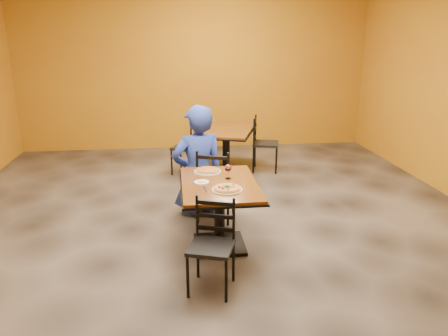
{
  "coord_description": "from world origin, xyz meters",
  "views": [
    {
      "loc": [
        -0.47,
        -4.83,
        2.26
      ],
      "look_at": [
        0.07,
        -0.3,
        0.85
      ],
      "focal_mm": 34.61,
      "sensor_mm": 36.0,
      "label": 1
    }
  ],
  "objects": [
    {
      "name": "floor",
      "position": [
        0.0,
        0.0,
        0.0
      ],
      "size": [
        7.0,
        8.0,
        0.01
      ],
      "primitive_type": "cube",
      "color": "black",
      "rests_on": "ground"
    },
    {
      "name": "pizza_far",
      "position": [
        -0.09,
        -0.11,
        0.77
      ],
      "size": [
        0.28,
        0.28,
        0.02
      ],
      "primitive_type": "cylinder",
      "color": "#B16622",
      "rests_on": "plate_far"
    },
    {
      "name": "diner",
      "position": [
        -0.17,
        0.5,
        0.72
      ],
      "size": [
        0.77,
        0.59,
        1.44
      ],
      "primitive_type": "imported",
      "rotation": [
        0.0,
        0.0,
        3.37
      ],
      "color": "#1B3599",
      "rests_on": "floor"
    },
    {
      "name": "table_second",
      "position": [
        0.41,
        2.22,
        0.56
      ],
      "size": [
        1.24,
        1.5,
        0.75
      ],
      "rotation": [
        0.0,
        0.0,
        -0.33
      ],
      "color": "#663310",
      "rests_on": "floor"
    },
    {
      "name": "plate_main",
      "position": [
        0.05,
        -0.73,
        0.76
      ],
      "size": [
        0.31,
        0.31,
        0.01
      ],
      "primitive_type": "cylinder",
      "color": "white",
      "rests_on": "table_main"
    },
    {
      "name": "chair_second_left",
      "position": [
        -0.27,
        2.22,
        0.45
      ],
      "size": [
        0.54,
        0.54,
        0.89
      ],
      "primitive_type": null,
      "rotation": [
        0.0,
        0.0,
        -2.02
      ],
      "color": "black",
      "rests_on": "floor"
    },
    {
      "name": "plate_far",
      "position": [
        -0.09,
        -0.11,
        0.76
      ],
      "size": [
        0.31,
        0.31,
        0.01
      ],
      "primitive_type": "cylinder",
      "color": "white",
      "rests_on": "table_main"
    },
    {
      "name": "knife",
      "position": [
        0.24,
        -0.68,
        0.75
      ],
      "size": [
        0.05,
        0.21,
        0.0
      ],
      "primitive_type": "cube",
      "rotation": [
        0.0,
        0.0,
        -0.16
      ],
      "color": "silver",
      "rests_on": "table_main"
    },
    {
      "name": "pizza_main",
      "position": [
        0.05,
        -0.73,
        0.77
      ],
      "size": [
        0.28,
        0.28,
        0.02
      ],
      "primitive_type": "cylinder",
      "color": "maroon",
      "rests_on": "plate_main"
    },
    {
      "name": "wine_glass",
      "position": [
        0.11,
        -0.38,
        0.84
      ],
      "size": [
        0.08,
        0.08,
        0.18
      ],
      "primitive_type": null,
      "color": "white",
      "rests_on": "table_main"
    },
    {
      "name": "wall_back",
      "position": [
        0.0,
        4.0,
        1.5
      ],
      "size": [
        7.0,
        0.01,
        3.0
      ],
      "primitive_type": "cube",
      "color": "#A67612",
      "rests_on": "ground"
    },
    {
      "name": "dip",
      "position": [
        -0.19,
        -0.47,
        0.76
      ],
      "size": [
        0.09,
        0.09,
        0.01
      ],
      "primitive_type": "cylinder",
      "color": "tan",
      "rests_on": "side_plate"
    },
    {
      "name": "side_plate",
      "position": [
        -0.19,
        -0.47,
        0.76
      ],
      "size": [
        0.16,
        0.16,
        0.01
      ],
      "primitive_type": "cylinder",
      "color": "white",
      "rests_on": "table_main"
    },
    {
      "name": "chair_second_right",
      "position": [
        1.09,
        2.22,
        0.47
      ],
      "size": [
        0.52,
        0.52,
        0.94
      ],
      "primitive_type": null,
      "rotation": [
        0.0,
        0.0,
        1.31
      ],
      "color": "black",
      "rests_on": "floor"
    },
    {
      "name": "chair_main_near",
      "position": [
        -0.17,
        -1.34,
        0.43
      ],
      "size": [
        0.49,
        0.49,
        0.85
      ],
      "primitive_type": null,
      "rotation": [
        0.0,
        0.0,
        -0.32
      ],
      "color": "black",
      "rests_on": "floor"
    },
    {
      "name": "table_main",
      "position": [
        0.0,
        -0.5,
        0.56
      ],
      "size": [
        0.83,
        1.23,
        0.75
      ],
      "color": "#663310",
      "rests_on": "floor"
    },
    {
      "name": "fork",
      "position": [
        -0.17,
        -0.7,
        0.75
      ],
      "size": [
        0.03,
        0.19,
        0.0
      ],
      "primitive_type": "cube",
      "rotation": [
        0.0,
        0.0,
        0.07
      ],
      "color": "silver",
      "rests_on": "table_main"
    },
    {
      "name": "chair_main_far",
      "position": [
        0.04,
        0.27,
        0.47
      ],
      "size": [
        0.53,
        0.53,
        0.93
      ],
      "primitive_type": null,
      "rotation": [
        0.0,
        0.0,
        2.84
      ],
      "color": "black",
      "rests_on": "floor"
    }
  ]
}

